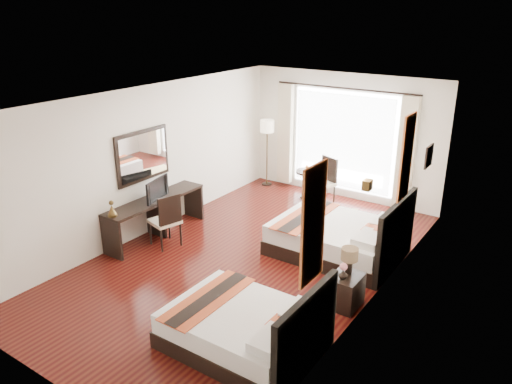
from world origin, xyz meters
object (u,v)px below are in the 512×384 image
Objects in this scene: nightstand at (345,291)px; desk_chair at (166,230)px; console_desk at (156,217)px; side_table at (308,184)px; fruit_bowl at (308,170)px; television at (154,189)px; table_lamp at (350,256)px; vase at (343,274)px; bed_near at (247,328)px; bed_far at (340,238)px; window_chair at (322,191)px; floor_lamp at (267,131)px.

desk_chair reaches higher than nightstand.
console_desk is 3.67m from side_table.
fruit_bowl is (1.40, 3.41, 0.29)m from console_desk.
desk_chair is (0.43, -0.19, -0.65)m from television.
vase is at bearing -90.39° from table_lamp.
bed_near is at bearing -110.74° from table_lamp.
desk_chair is (-2.77, -1.48, -0.00)m from bed_far.
bed_far is 1.73m from vase.
bed_far is 2.34m from window_chair.
window_chair reaches higher than table_lamp.
vase is 3.53m from desk_chair.
floor_lamp is at bearing 135.99° from table_lamp.
table_lamp is at bearing 69.26° from bed_near.
nightstand is 4.44m from fruit_bowl.
table_lamp reaches higher than side_table.
nightstand is at bearing -163.83° from desk_chair.
nightstand is (0.77, -1.44, -0.07)m from bed_far.
table_lamp is 3.99m from console_desk.
television is 1.11× the size of side_table.
table_lamp is 0.24× the size of floor_lamp.
nightstand is 0.72× the size of television.
television is (-3.20, -1.28, 0.64)m from bed_far.
nightstand is 5.47m from floor_lamp.
bed_near reaches higher than table_lamp.
bed_far is 3.14m from desk_chair.
bed_near is 1.64m from vase.
bed_near is at bearing -69.45° from fruit_bowl.
desk_chair is (-3.52, 0.06, -0.26)m from vase.
vase is at bearing -107.24° from television.
side_table reaches higher than vase.
console_desk is at bearing 177.49° from nightstand.
nightstand is 2.62× the size of fruit_bowl.
television is at bearing 176.25° from vase.
television is 3.71m from fruit_bowl.
bed_near is at bearing -69.45° from side_table.
fruit_bowl is at bearing -94.08° from window_chair.
nightstand is 3.54m from desk_chair.
floor_lamp reaches higher than window_chair.
bed_far is at bearing 21.51° from console_desk.
window_chair is (1.87, 3.18, -0.06)m from console_desk.
bed_far is 2.04× the size of window_chair.
nightstand is at bearing -62.02° from bed_far.
table_lamp is (0.63, 1.67, 0.49)m from bed_near.
nightstand is 0.53m from table_lamp.
bed_near is 1.71m from nightstand.
table_lamp is 4.34m from fruit_bowl.
fruit_bowl is (-1.81, 2.14, 0.35)m from bed_far.
side_table is at bearing 126.39° from table_lamp.
vase is 0.21× the size of side_table.
television reaches higher than vase.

